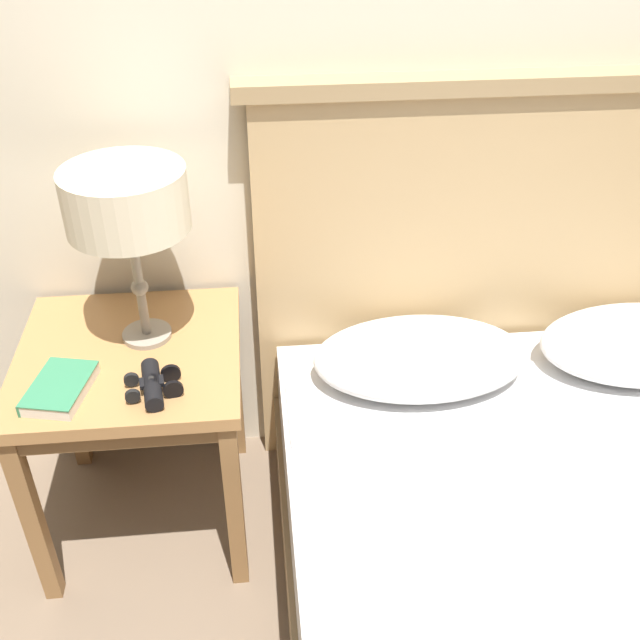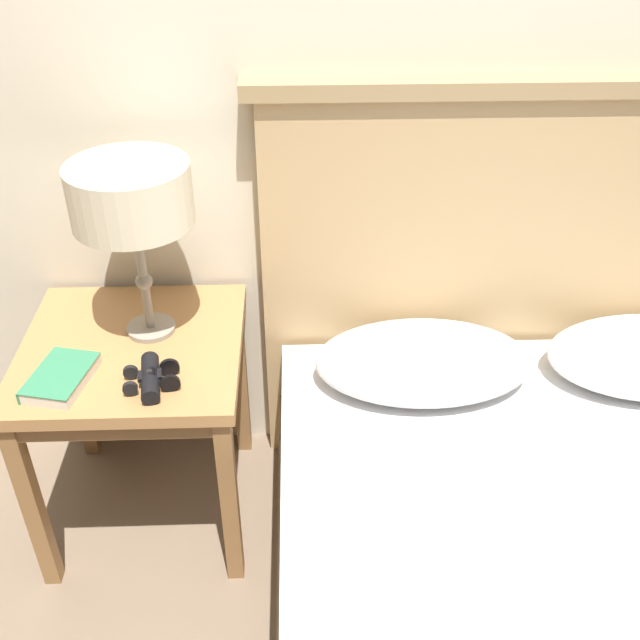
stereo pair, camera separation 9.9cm
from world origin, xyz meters
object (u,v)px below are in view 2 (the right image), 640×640
(nightstand, at_px, (135,369))
(binoculars_pair, at_px, (151,378))
(table_lamp, at_px, (131,198))
(bed, at_px, (601,631))
(book_on_nightstand, at_px, (60,378))

(nightstand, height_order, binoculars_pair, binoculars_pair)
(table_lamp, height_order, binoculars_pair, table_lamp)
(nightstand, distance_m, table_lamp, 0.48)
(bed, relative_size, table_lamp, 4.36)
(table_lamp, xyz_separation_m, book_on_nightstand, (-0.19, -0.22, -0.37))
(table_lamp, distance_m, book_on_nightstand, 0.47)
(bed, bearing_deg, nightstand, 149.93)
(nightstand, height_order, bed, bed)
(book_on_nightstand, xyz_separation_m, binoculars_pair, (0.22, -0.02, 0.01))
(bed, height_order, binoculars_pair, bed)
(binoculars_pair, bearing_deg, nightstand, 115.77)
(table_lamp, relative_size, book_on_nightstand, 2.21)
(table_lamp, xyz_separation_m, binoculars_pair, (0.04, -0.23, -0.37))
(nightstand, xyz_separation_m, binoculars_pair, (0.08, -0.17, 0.11))
(bed, distance_m, table_lamp, 1.48)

